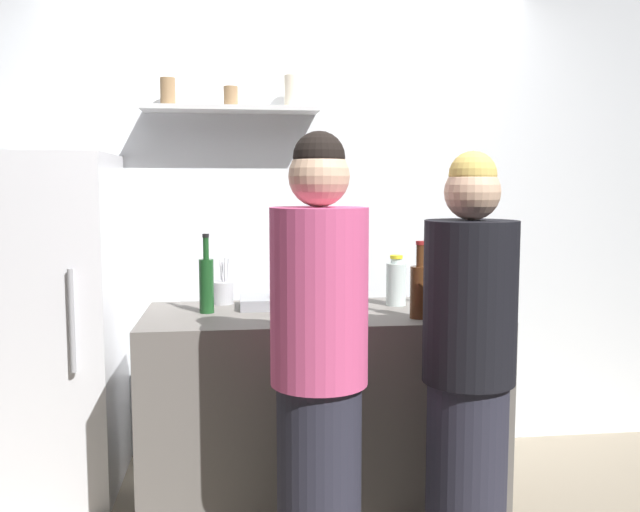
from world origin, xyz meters
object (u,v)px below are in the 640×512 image
object	(u,v)px
baking_pan	(277,302)
utensil_holder	(223,292)
wine_bottle_amber_glass	(420,289)
person_pink_top	(319,373)
wine_bottle_dark_glass	(307,286)
water_bottle_plastic	(396,283)
wine_bottle_pale_glass	(454,281)
person_blonde	(468,373)
refrigerator	(56,324)
wine_bottle_green_glass	(206,283)

from	to	relation	value
baking_pan	utensil_holder	bearing A→B (deg)	153.95
utensil_holder	wine_bottle_amber_glass	size ratio (longest dim) A/B	0.67
baking_pan	person_pink_top	distance (m)	0.82
wine_bottle_amber_glass	wine_bottle_dark_glass	size ratio (longest dim) A/B	0.98
person_pink_top	water_bottle_plastic	bearing A→B (deg)	140.66
wine_bottle_dark_glass	wine_bottle_pale_glass	world-z (taller)	wine_bottle_dark_glass
wine_bottle_dark_glass	utensil_holder	bearing A→B (deg)	137.06
baking_pan	person_blonde	size ratio (longest dim) A/B	0.21
refrigerator	utensil_holder	bearing A→B (deg)	-6.50
refrigerator	wine_bottle_green_glass	distance (m)	0.82
refrigerator	wine_bottle_dark_glass	bearing A→B (deg)	-20.44
water_bottle_plastic	person_blonde	world-z (taller)	person_blonde
wine_bottle_pale_glass	wine_bottle_green_glass	xyz separation A→B (m)	(-1.13, 0.01, 0.01)
utensil_holder	person_pink_top	size ratio (longest dim) A/B	0.13
wine_bottle_dark_glass	water_bottle_plastic	xyz separation A→B (m)	(0.44, 0.20, -0.02)
wine_bottle_green_glass	person_blonde	world-z (taller)	person_blonde
water_bottle_plastic	wine_bottle_pale_glass	bearing A→B (deg)	-20.41
refrigerator	water_bottle_plastic	world-z (taller)	refrigerator
wine_bottle_dark_glass	baking_pan	bearing A→B (deg)	118.08
water_bottle_plastic	wine_bottle_green_glass	bearing A→B (deg)	-174.44
refrigerator	person_pink_top	xyz separation A→B (m)	(1.14, -1.02, 0.01)
baking_pan	water_bottle_plastic	world-z (taller)	water_bottle_plastic
wine_bottle_green_glass	person_blonde	distance (m)	1.20
wine_bottle_amber_glass	wine_bottle_dark_glass	bearing A→B (deg)	165.86
baking_pan	water_bottle_plastic	xyz separation A→B (m)	(0.56, -0.02, 0.08)
refrigerator	water_bottle_plastic	distance (m)	1.63
baking_pan	wine_bottle_amber_glass	world-z (taller)	wine_bottle_amber_glass
person_pink_top	baking_pan	bearing A→B (deg)	177.82
utensil_holder	wine_bottle_amber_glass	bearing A→B (deg)	-28.88
refrigerator	wine_bottle_green_glass	world-z (taller)	refrigerator
refrigerator	wine_bottle_dark_glass	xyz separation A→B (m)	(1.16, -0.43, 0.23)
water_bottle_plastic	person_blonde	xyz separation A→B (m)	(0.10, -0.73, -0.23)
baking_pan	wine_bottle_pale_glass	world-z (taller)	wine_bottle_pale_glass
refrigerator	wine_bottle_green_glass	bearing A→B (deg)	-23.35
baking_pan	person_blonde	world-z (taller)	person_blonde
utensil_holder	wine_bottle_pale_glass	size ratio (longest dim) A/B	0.69
baking_pan	person_blonde	bearing A→B (deg)	-48.72
wine_bottle_pale_glass	person_blonde	size ratio (longest dim) A/B	0.20
refrigerator	wine_bottle_dark_glass	size ratio (longest dim) A/B	4.81
water_bottle_plastic	person_blonde	size ratio (longest dim) A/B	0.15
refrigerator	wine_bottle_pale_glass	distance (m)	1.90
refrigerator	wine_bottle_pale_glass	xyz separation A→B (m)	(1.86, -0.32, 0.22)
baking_pan	wine_bottle_pale_glass	xyz separation A→B (m)	(0.81, -0.11, 0.10)
baking_pan	utensil_holder	xyz separation A→B (m)	(-0.25, 0.12, 0.03)
wine_bottle_amber_glass	water_bottle_plastic	world-z (taller)	wine_bottle_amber_glass
refrigerator	wine_bottle_amber_glass	world-z (taller)	refrigerator
person_pink_top	person_blonde	xyz separation A→B (m)	(0.56, 0.06, -0.03)
utensil_holder	person_pink_top	distance (m)	1.00
wine_bottle_amber_glass	water_bottle_plastic	xyz separation A→B (m)	(-0.02, 0.32, -0.02)
wine_bottle_amber_glass	wine_bottle_pale_glass	xyz separation A→B (m)	(0.23, 0.23, 0.00)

